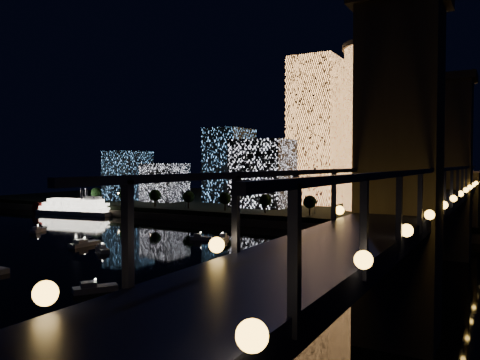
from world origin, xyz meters
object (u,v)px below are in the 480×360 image
object	(u,v)px
riverboat	(72,208)
tower_rectangular	(315,131)
tower_cylindrical	(380,127)
truss_bridge	(423,215)

from	to	relation	value
riverboat	tower_rectangular	bearing A→B (deg)	32.57
tower_cylindrical	riverboat	size ratio (longest dim) A/B	1.59
truss_bridge	riverboat	xyz separation A→B (m)	(-178.27, 71.29, -12.71)
tower_cylindrical	tower_rectangular	bearing A→B (deg)	155.02
tower_cylindrical	riverboat	xyz separation A→B (m)	(-142.46, -49.92, -38.73)
tower_cylindrical	riverboat	distance (m)	155.84
tower_rectangular	riverboat	xyz separation A→B (m)	(-105.28, -67.24, -39.28)
truss_bridge	riverboat	size ratio (longest dim) A/B	5.70
tower_rectangular	riverboat	bearing A→B (deg)	-147.43
tower_cylindrical	riverboat	bearing A→B (deg)	-160.69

